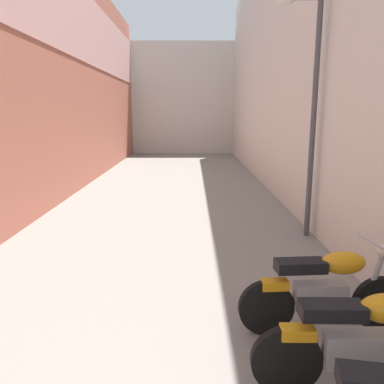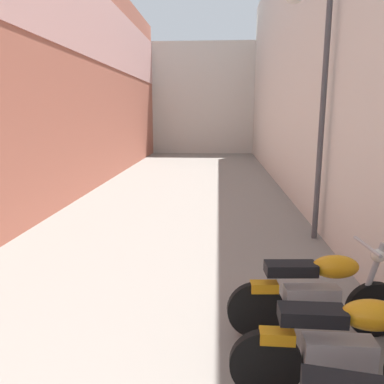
{
  "view_description": "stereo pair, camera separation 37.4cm",
  "coord_description": "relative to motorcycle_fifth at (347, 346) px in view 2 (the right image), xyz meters",
  "views": [
    {
      "loc": [
        0.54,
        1.72,
        2.33
      ],
      "look_at": [
        0.52,
        7.48,
        1.14
      ],
      "focal_mm": 35.99,
      "sensor_mm": 36.0,
      "label": 1
    },
    {
      "loc": [
        0.91,
        1.74,
        2.33
      ],
      "look_at": [
        0.52,
        7.48,
        1.14
      ],
      "focal_mm": 35.99,
      "sensor_mm": 36.0,
      "label": 2
    }
  ],
  "objects": [
    {
      "name": "building_right",
      "position": [
        1.14,
        7.53,
        3.42
      ],
      "size": [
        0.45,
        24.21,
        7.85
      ],
      "color": "beige",
      "rests_on": "ground"
    },
    {
      "name": "building_left",
      "position": [
        -5.06,
        7.49,
        3.03
      ],
      "size": [
        0.45,
        24.21,
        6.99
      ],
      "color": "#B76651",
      "rests_on": "ground"
    },
    {
      "name": "motorcycle_fifth",
      "position": [
        0.0,
        0.0,
        0.0
      ],
      "size": [
        1.85,
        0.58,
        1.04
      ],
      "color": "black",
      "rests_on": "ground"
    },
    {
      "name": "ground_plane",
      "position": [
        -1.96,
        5.53,
        -0.5
      ],
      "size": [
        40.21,
        40.21,
        0.0
      ],
      "primitive_type": "plane",
      "color": "gray"
    },
    {
      "name": "street_lamp",
      "position": [
        0.69,
        4.27,
        2.04
      ],
      "size": [
        0.79,
        0.18,
        4.31
      ],
      "color": "#47474C",
      "rests_on": "ground"
    },
    {
      "name": "building_far_end",
      "position": [
        -1.96,
        20.63,
        2.62
      ],
      "size": [
        8.81,
        2.0,
        6.23
      ],
      "primitive_type": "cube",
      "color": "beige",
      "rests_on": "ground"
    },
    {
      "name": "motorcycle_sixth",
      "position": [
        -0.0,
        0.95,
        0.0
      ],
      "size": [
        1.85,
        0.58,
        1.04
      ],
      "color": "black",
      "rests_on": "ground"
    }
  ]
}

